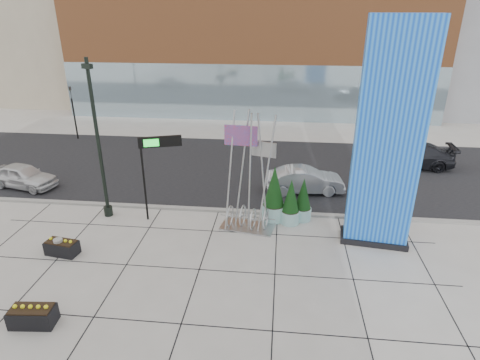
# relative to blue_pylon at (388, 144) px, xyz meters

# --- Properties ---
(ground) EXTENTS (160.00, 160.00, 0.00)m
(ground) POSITION_rel_blue_pylon_xyz_m (-8.29, -1.93, -4.54)
(ground) COLOR #9E9991
(ground) RESTS_ON ground
(street_asphalt) EXTENTS (80.00, 12.00, 0.02)m
(street_asphalt) POSITION_rel_blue_pylon_xyz_m (-8.29, 8.07, -4.53)
(street_asphalt) COLOR black
(street_asphalt) RESTS_ON ground
(curb_edge) EXTENTS (80.00, 0.30, 0.12)m
(curb_edge) POSITION_rel_blue_pylon_xyz_m (-8.29, 2.07, -4.48)
(curb_edge) COLOR gray
(curb_edge) RESTS_ON ground
(tower_podium) EXTENTS (34.00, 10.00, 11.00)m
(tower_podium) POSITION_rel_blue_pylon_xyz_m (-7.29, 25.07, 0.96)
(tower_podium) COLOR #9E582D
(tower_podium) RESTS_ON ground
(tower_glass_front) EXTENTS (34.00, 0.60, 5.00)m
(tower_glass_front) POSITION_rel_blue_pylon_xyz_m (-7.29, 20.27, -2.04)
(tower_glass_front) COLOR #8CA5B2
(tower_glass_front) RESTS_ON ground
(blue_pylon) EXTENTS (2.96, 1.61, 9.40)m
(blue_pylon) POSITION_rel_blue_pylon_xyz_m (0.00, 0.00, 0.00)
(blue_pylon) COLOR blue
(blue_pylon) RESTS_ON ground
(lamp_post) EXTENTS (0.52, 0.42, 7.64)m
(lamp_post) POSITION_rel_blue_pylon_xyz_m (-12.70, 1.07, -1.42)
(lamp_post) COLOR black
(lamp_post) RESTS_ON ground
(public_art_sculpture) EXTENTS (2.65, 1.66, 5.61)m
(public_art_sculpture) POSITION_rel_blue_pylon_xyz_m (-5.65, 0.60, -3.07)
(public_art_sculpture) COLOR #B1B3B5
(public_art_sculpture) RESTS_ON ground
(concrete_bollard) EXTENTS (0.38, 0.38, 0.73)m
(concrete_bollard) POSITION_rel_blue_pylon_xyz_m (-13.33, -2.48, -4.18)
(concrete_bollard) COLOR gray
(concrete_bollard) RESTS_ON ground
(overhead_street_sign) EXTENTS (1.92, 0.78, 4.18)m
(overhead_street_sign) POSITION_rel_blue_pylon_xyz_m (-9.91, 0.87, -0.96)
(overhead_street_sign) COLOR black
(overhead_street_sign) RESTS_ON ground
(round_planter_east) EXTENTS (0.91, 0.91, 2.28)m
(round_planter_east) POSITION_rel_blue_pylon_xyz_m (-3.69, 1.27, -3.47)
(round_planter_east) COLOR #99CECC
(round_planter_east) RESTS_ON ground
(round_planter_mid) EXTENTS (0.87, 0.87, 2.18)m
(round_planter_mid) POSITION_rel_blue_pylon_xyz_m (-3.09, 1.67, -3.51)
(round_planter_mid) COLOR #99CECC
(round_planter_mid) RESTS_ON ground
(round_planter_west) EXTENTS (1.12, 1.12, 2.79)m
(round_planter_west) POSITION_rel_blue_pylon_xyz_m (-4.49, 1.52, -3.22)
(round_planter_west) COLOR #99CECC
(round_planter_west) RESTS_ON ground
(box_planter_north) EXTENTS (1.42, 0.86, 0.73)m
(box_planter_north) POSITION_rel_blue_pylon_xyz_m (-13.24, -2.43, -4.21)
(box_planter_north) COLOR black
(box_planter_north) RESTS_ON ground
(box_planter_south) EXTENTS (1.48, 0.83, 0.78)m
(box_planter_south) POSITION_rel_blue_pylon_xyz_m (-12.09, -6.43, -4.18)
(box_planter_south) COLOR black
(box_planter_south) RESTS_ON ground
(car_white_west) EXTENTS (4.22, 2.45, 1.35)m
(car_white_west) POSITION_rel_blue_pylon_xyz_m (-18.90, 3.87, -3.87)
(car_white_west) COLOR silver
(car_white_west) RESTS_ON ground
(car_silver_mid) EXTENTS (4.43, 1.96, 1.41)m
(car_silver_mid) POSITION_rel_blue_pylon_xyz_m (-2.85, 4.87, -3.84)
(car_silver_mid) COLOR #9B9EA3
(car_silver_mid) RESTS_ON ground
(car_dark_east) EXTENTS (5.41, 2.36, 1.55)m
(car_dark_east) POSITION_rel_blue_pylon_xyz_m (4.11, 9.57, -3.77)
(car_dark_east) COLOR black
(car_dark_east) RESTS_ON ground
(traffic_signal) EXTENTS (0.15, 0.18, 4.10)m
(traffic_signal) POSITION_rel_blue_pylon_xyz_m (-20.29, 13.07, -2.24)
(traffic_signal) COLOR black
(traffic_signal) RESTS_ON ground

